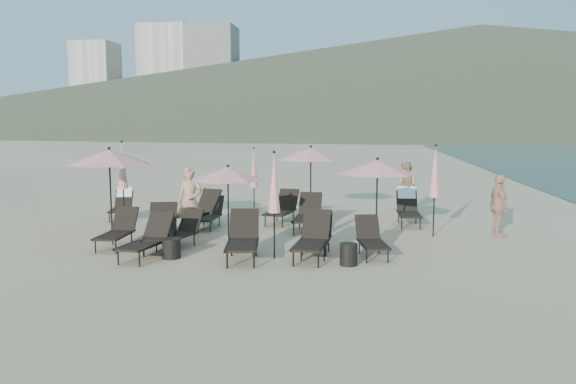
# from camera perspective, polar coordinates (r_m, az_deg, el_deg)

# --- Properties ---
(ground) EXTENTS (800.00, 800.00, 0.00)m
(ground) POSITION_cam_1_polar(r_m,az_deg,el_deg) (13.18, -0.78, -6.59)
(ground) COLOR #D6BA8C
(ground) RESTS_ON ground
(volcanic_headland) EXTENTS (690.00, 690.00, 55.00)m
(volcanic_headland) POSITION_cam_1_polar(r_m,az_deg,el_deg) (323.68, 20.78, 10.60)
(volcanic_headland) COLOR brown
(volcanic_headland) RESTS_ON ground
(hotel_skyline) EXTENTS (109.00, 82.00, 55.00)m
(hotel_skyline) POSITION_cam_1_polar(r_m,az_deg,el_deg) (300.28, -10.72, 10.81)
(hotel_skyline) COLOR beige
(hotel_skyline) RESTS_ON ground
(lounger_0) EXTENTS (0.68, 1.64, 0.93)m
(lounger_0) POSITION_cam_1_polar(r_m,az_deg,el_deg) (14.77, -16.90, -3.70)
(lounger_0) COLOR black
(lounger_0) RESTS_ON ground
(lounger_1) EXTENTS (1.12, 1.96, 1.06)m
(lounger_1) POSITION_cam_1_polar(r_m,az_deg,el_deg) (14.31, -12.82, -3.66)
(lounger_1) COLOR black
(lounger_1) RESTS_ON ground
(lounger_2) EXTENTS (0.93, 1.62, 0.88)m
(lounger_2) POSITION_cam_1_polar(r_m,az_deg,el_deg) (14.41, -10.83, -3.89)
(lounger_2) COLOR black
(lounger_2) RESTS_ON ground
(lounger_3) EXTENTS (0.79, 1.80, 1.01)m
(lounger_3) POSITION_cam_1_polar(r_m,az_deg,el_deg) (12.92, 2.48, -4.72)
(lounger_3) COLOR black
(lounger_3) RESTS_ON ground
(lounger_4) EXTENTS (0.68, 1.69, 0.96)m
(lounger_4) POSITION_cam_1_polar(r_m,az_deg,el_deg) (13.43, 2.94, -4.38)
(lounger_4) COLOR black
(lounger_4) RESTS_ON ground
(lounger_5) EXTENTS (0.86, 1.61, 0.88)m
(lounger_5) POSITION_cam_1_polar(r_m,az_deg,el_deg) (13.34, 8.45, -4.70)
(lounger_5) COLOR black
(lounger_5) RESTS_ON ground
(lounger_6) EXTENTS (0.91, 1.64, 0.97)m
(lounger_6) POSITION_cam_1_polar(r_m,az_deg,el_deg) (19.22, -16.53, -1.20)
(lounger_6) COLOR black
(lounger_6) RESTS_ON ground
(lounger_7) EXTENTS (1.24, 1.94, 1.05)m
(lounger_7) POSITION_cam_1_polar(r_m,az_deg,el_deg) (17.37, -9.09, -1.75)
(lounger_7) COLOR black
(lounger_7) RESTS_ON ground
(lounger_8) EXTENTS (0.62, 1.56, 0.90)m
(lounger_8) POSITION_cam_1_polar(r_m,az_deg,el_deg) (16.94, -8.02, -2.19)
(lounger_8) COLOR black
(lounger_8) RESTS_ON ground
(lounger_9) EXTENTS (0.95, 1.82, 1.00)m
(lounger_9) POSITION_cam_1_polar(r_m,az_deg,el_deg) (17.55, -0.57, -1.65)
(lounger_9) COLOR black
(lounger_9) RESTS_ON ground
(lounger_10) EXTENTS (0.73, 1.81, 1.03)m
(lounger_10) POSITION_cam_1_polar(r_m,az_deg,el_deg) (16.35, 2.03, -2.23)
(lounger_10) COLOR black
(lounger_10) RESTS_ON ground
(lounger_11) EXTENTS (0.70, 1.79, 1.10)m
(lounger_11) POSITION_cam_1_polar(r_m,az_deg,el_deg) (17.72, 12.10, -1.53)
(lounger_11) COLOR black
(lounger_11) RESTS_ON ground
(lounger_12) EXTENTS (0.98, 1.92, 1.06)m
(lounger_12) POSITION_cam_1_polar(r_m,az_deg,el_deg) (12.91, -4.60, -4.66)
(lounger_12) COLOR black
(lounger_12) RESTS_ON ground
(lounger_13) EXTENTS (0.88, 1.76, 0.97)m
(lounger_13) POSITION_cam_1_polar(r_m,az_deg,el_deg) (13.39, -14.11, -4.60)
(lounger_13) COLOR black
(lounger_13) RESTS_ON ground
(umbrella_open_0) EXTENTS (2.29, 2.29, 2.46)m
(umbrella_open_0) POSITION_cam_1_polar(r_m,az_deg,el_deg) (16.21, -17.70, 3.40)
(umbrella_open_0) COLOR black
(umbrella_open_0) RESTS_ON ground
(umbrella_open_1) EXTENTS (1.90, 1.90, 2.05)m
(umbrella_open_1) POSITION_cam_1_polar(r_m,az_deg,el_deg) (14.58, -6.13, 1.88)
(umbrella_open_1) COLOR black
(umbrella_open_1) RESTS_ON ground
(umbrella_open_2) EXTENTS (2.07, 2.07, 2.22)m
(umbrella_open_2) POSITION_cam_1_polar(r_m,az_deg,el_deg) (14.81, 9.06, 2.52)
(umbrella_open_2) COLOR black
(umbrella_open_2) RESTS_ON ground
(umbrella_open_3) EXTENTS (2.23, 2.23, 2.40)m
(umbrella_open_3) POSITION_cam_1_polar(r_m,az_deg,el_deg) (18.25, 2.34, 3.90)
(umbrella_open_3) COLOR black
(umbrella_open_3) RESTS_ON ground
(umbrella_closed_0) EXTENTS (0.29, 0.29, 2.49)m
(umbrella_closed_0) POSITION_cam_1_polar(r_m,az_deg,el_deg) (12.76, -1.41, 0.85)
(umbrella_closed_0) COLOR black
(umbrella_closed_0) RESTS_ON ground
(umbrella_closed_1) EXTENTS (0.30, 0.30, 2.55)m
(umbrella_closed_1) POSITION_cam_1_polar(r_m,az_deg,el_deg) (15.76, 14.71, 1.93)
(umbrella_closed_1) COLOR black
(umbrella_closed_1) RESTS_ON ground
(umbrella_closed_2) EXTENTS (0.30, 0.30, 2.58)m
(umbrella_closed_2) POSITION_cam_1_polar(r_m,az_deg,el_deg) (17.97, -16.47, 2.54)
(umbrella_closed_2) COLOR black
(umbrella_closed_2) RESTS_ON ground
(umbrella_closed_3) EXTENTS (0.27, 0.27, 2.33)m
(umbrella_closed_3) POSITION_cam_1_polar(r_m,az_deg,el_deg) (18.58, -3.49, 2.40)
(umbrella_closed_3) COLOR black
(umbrella_closed_3) RESTS_ON ground
(side_table_0) EXTENTS (0.43, 0.43, 0.46)m
(side_table_0) POSITION_cam_1_polar(r_m,az_deg,el_deg) (13.26, -11.76, -5.62)
(side_table_0) COLOR black
(side_table_0) RESTS_ON ground
(side_table_1) EXTENTS (0.39, 0.39, 0.48)m
(side_table_1) POSITION_cam_1_polar(r_m,az_deg,el_deg) (12.43, 6.17, -6.32)
(side_table_1) COLOR black
(side_table_1) RESTS_ON ground
(beachgoer_a) EXTENTS (0.76, 0.57, 1.90)m
(beachgoer_a) POSITION_cam_1_polar(r_m,az_deg,el_deg) (15.80, -9.92, -0.93)
(beachgoer_a) COLOR tan
(beachgoer_a) RESTS_ON ground
(beachgoer_b) EXTENTS (0.96, 1.06, 1.78)m
(beachgoer_b) POSITION_cam_1_polar(r_m,az_deg,el_deg) (19.86, 11.88, 0.44)
(beachgoer_b) COLOR tan
(beachgoer_b) RESTS_ON ground
(beachgoer_c) EXTENTS (0.59, 1.07, 1.73)m
(beachgoer_c) POSITION_cam_1_polar(r_m,az_deg,el_deg) (16.33, 20.63, -1.33)
(beachgoer_c) COLOR tan
(beachgoer_c) RESTS_ON ground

